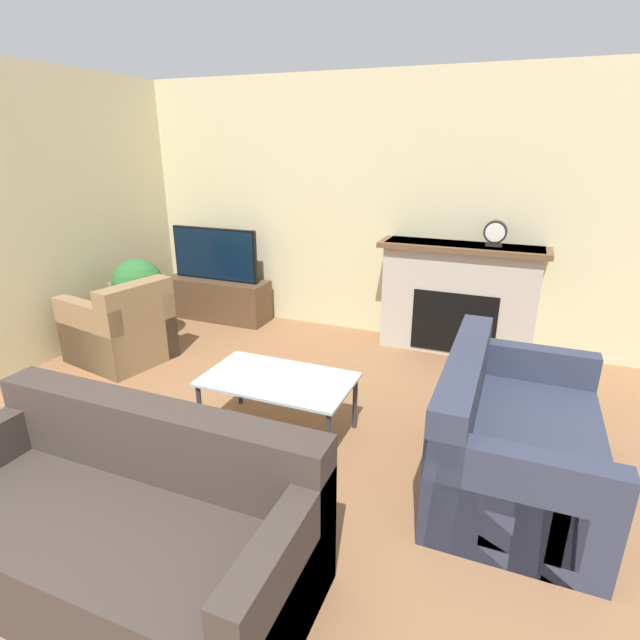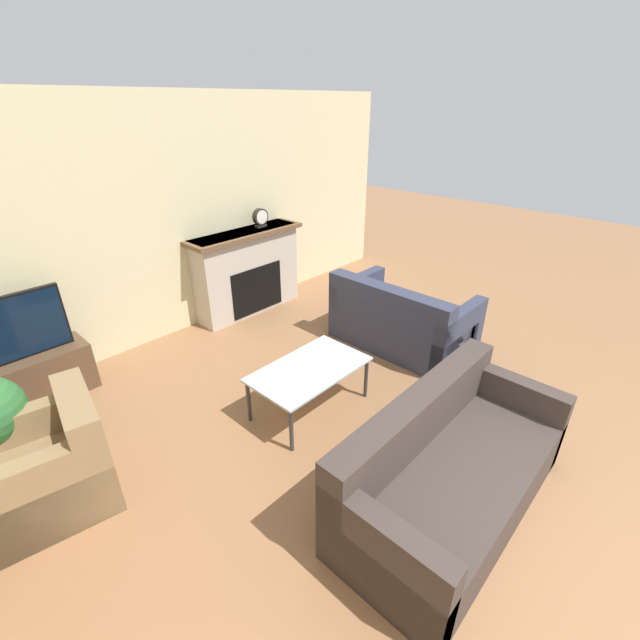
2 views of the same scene
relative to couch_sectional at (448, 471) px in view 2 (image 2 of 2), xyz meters
name	(u,v)px [view 2 (image 2 of 2)]	position (x,y,z in m)	size (l,w,h in m)	color
ground_plane	(610,624)	(-0.11, -1.09, -0.29)	(20.00, 20.00, 0.00)	#936642
wall_back	(144,227)	(-0.11, 3.75, 1.06)	(7.92, 0.06, 2.70)	beige
fireplace	(247,270)	(1.07, 3.53, 0.28)	(1.60, 0.43, 1.10)	#BCB2A3
tv_stand	(18,385)	(-1.72, 3.44, -0.05)	(1.26, 0.40, 0.48)	brown
couch_sectional	(448,471)	(0.00, 0.00, 0.00)	(1.88, 0.86, 0.82)	#3D332D
couch_loveseat	(401,322)	(1.68, 1.50, 0.00)	(0.93, 1.52, 0.82)	#33384C
armchair_by_window	(47,471)	(-1.90, 2.03, 0.01)	(0.97, 0.88, 0.82)	#8C704C
coffee_table	(309,372)	(0.10, 1.44, 0.11)	(1.07, 0.63, 0.45)	#333338
mantel_clock	(260,217)	(1.35, 3.53, 0.93)	(0.21, 0.07, 0.24)	#28231E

